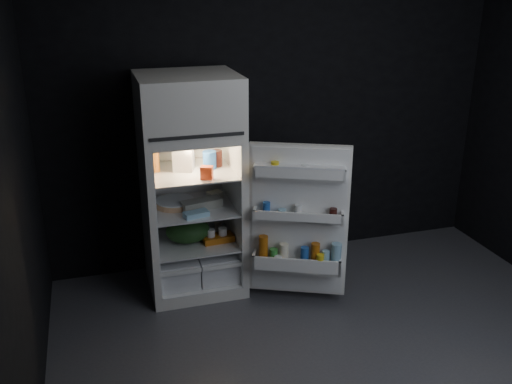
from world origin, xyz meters
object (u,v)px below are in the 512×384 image
object	(u,v)px
refrigerator	(191,178)
milk_jug	(183,155)
fridge_door	(298,224)
egg_carton	(202,204)
yogurt_tray	(218,238)

from	to	relation	value
refrigerator	milk_jug	size ratio (longest dim) A/B	7.42
fridge_door	egg_carton	size ratio (longest dim) A/B	3.76
refrigerator	fridge_door	distance (m)	0.94
fridge_door	refrigerator	bearing A→B (deg)	143.70
egg_carton	refrigerator	bearing A→B (deg)	108.82
fridge_door	milk_jug	size ratio (longest dim) A/B	5.08
egg_carton	yogurt_tray	xyz separation A→B (m)	(0.12, -0.02, -0.31)
milk_jug	refrigerator	bearing A→B (deg)	22.01
milk_jug	yogurt_tray	distance (m)	0.74
milk_jug	egg_carton	world-z (taller)	milk_jug
egg_carton	yogurt_tray	distance (m)	0.33
refrigerator	yogurt_tray	world-z (taller)	refrigerator
refrigerator	fridge_door	xyz separation A→B (m)	(0.73, -0.53, -0.27)
milk_jug	egg_carton	bearing A→B (deg)	-23.16
yogurt_tray	refrigerator	bearing A→B (deg)	142.99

